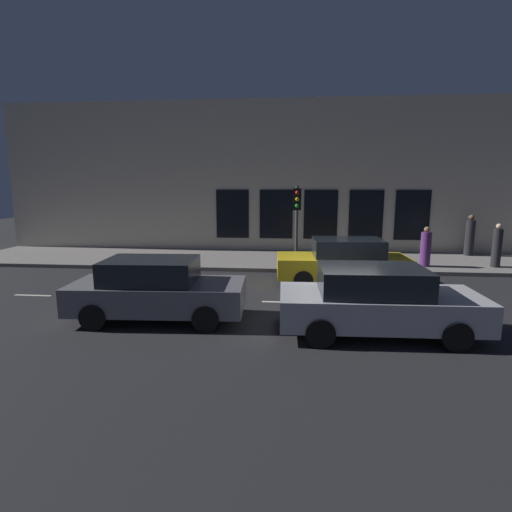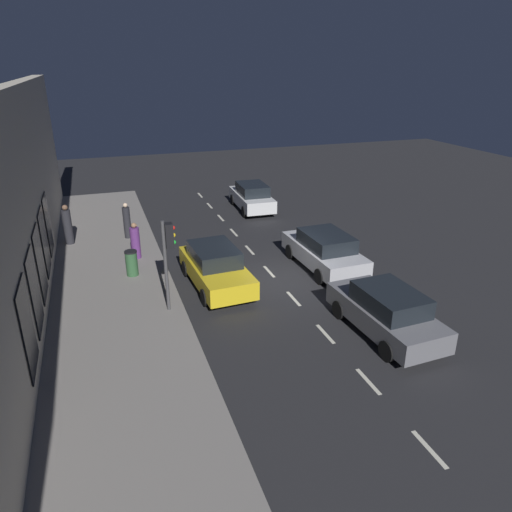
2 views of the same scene
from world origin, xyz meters
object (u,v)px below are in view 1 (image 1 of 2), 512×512
Objects in this scene: parked_car_1 at (343,261)px; pedestrian_1 at (470,237)px; parked_car_0 at (156,290)px; pedestrian_2 at (497,247)px; trash_bin at (377,251)px; traffic_light at (297,209)px; parked_car_3 at (377,301)px; pedestrian_0 at (426,248)px.

pedestrian_1 is at bearing -52.55° from parked_car_1.
parked_car_0 is 6.70m from parked_car_1.
parked_car_0 is 13.50m from pedestrian_2.
trash_bin is at bearing -33.14° from parked_car_1.
traffic_light is 0.73× the size of parked_car_0.
parked_car_1 is 3.48m from trash_bin.
parked_car_3 is at bearing 152.96° from pedestrian_1.
pedestrian_1 is at bearing 147.19° from parked_car_3.
pedestrian_1 reaches higher than pedestrian_0.
parked_car_3 is 11.96m from pedestrian_1.
pedestrian_0 is at bearing -100.77° from trash_bin.
pedestrian_2 is (-2.69, 0.06, -0.06)m from pedestrian_1.
parked_car_1 is at bearing 52.32° from pedestrian_0.
pedestrian_1 reaches higher than pedestrian_2.
pedestrian_2 is at bearing -177.03° from pedestrian_1.
parked_car_1 is 4.39× the size of trash_bin.
pedestrian_1 is 1.08× the size of pedestrian_2.
pedestrian_1 is at bearing -66.45° from traffic_light.
parked_car_0 and parked_car_1 have the same top height.
parked_car_3 is 2.43× the size of pedestrian_1.
trash_bin is at bearing 121.99° from pedestrian_1.
parked_car_3 is (-4.76, -0.20, 0.00)m from parked_car_1.
trash_bin is (3.01, -1.75, -0.12)m from parked_car_1.
pedestrian_1 is (5.47, -6.41, 0.23)m from parked_car_1.
trash_bin is (7.25, -6.93, -0.12)m from parked_car_0.
traffic_light is 0.70× the size of parked_car_3.
traffic_light is at bearing 107.19° from trash_bin.
parked_car_3 is 2.63× the size of pedestrian_2.
traffic_light is 0.71× the size of parked_car_1.
pedestrian_2 is at bearing -84.23° from traffic_light.
pedestrian_0 reaches higher than parked_car_1.
traffic_light is at bearing 117.75° from pedestrian_1.
pedestrian_1 is (10.22, -6.20, 0.23)m from parked_car_3.
parked_car_1 is 2.84× the size of pedestrian_0.
pedestrian_0 is 2.78m from pedestrian_2.
pedestrian_0 is at bearing 125.36° from parked_car_0.
pedestrian_0 is 3.99m from pedestrian_1.
pedestrian_2 is at bearing 118.42° from parked_car_0.
pedestrian_0 reaches higher than parked_car_3.
traffic_light reaches higher than parked_car_3.
trash_bin is at bearing -117.39° from pedestrian_2.
parked_car_3 is (-6.73, -1.82, -1.67)m from traffic_light.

